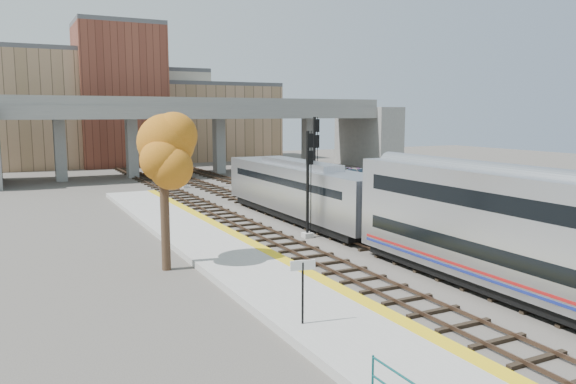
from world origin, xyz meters
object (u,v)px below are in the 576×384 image
tree (163,154)px  signal_mast_far (185,158)px  signal_mast_near (308,187)px  car_a (323,185)px  locomotive (299,189)px  car_c (359,174)px  signal_mast_mid (315,166)px  car_b (342,180)px

tree → signal_mast_far: bearing=71.7°
signal_mast_near → car_a: 21.17m
locomotive → car_c: (17.72, 18.75, -1.57)m
tree → car_c: bearing=42.5°
locomotive → signal_mast_mid: 2.80m
signal_mast_mid → signal_mast_far: size_ratio=1.14×
signal_mast_mid → car_b: 18.07m
signal_mast_far → car_a: signal_mast_far is taller
car_a → car_b: car_a is taller
signal_mast_mid → signal_mast_far: signal_mast_mid is taller
signal_mast_far → car_c: 20.10m
locomotive → car_c: 25.85m
signal_mast_mid → signal_mast_far: (-4.10, 19.73, -0.64)m
signal_mast_mid → car_b: size_ratio=2.23×
tree → car_b: tree is taller
signal_mast_far → car_a: size_ratio=1.90×
car_b → signal_mast_near: bearing=-149.7°
signal_mast_near → car_a: signal_mast_near is taller
signal_mast_far → car_a: 14.42m
signal_mast_near → tree: bearing=-161.8°
signal_mast_near → car_c: (19.82, 23.88, -2.47)m
signal_mast_mid → car_a: (7.29, 11.23, -3.11)m
signal_mast_mid → tree: size_ratio=0.96×
car_c → signal_mast_mid: bearing=-143.4°
signal_mast_mid → signal_mast_far: bearing=101.7°
signal_mast_near → car_c: bearing=50.3°
signal_mast_near → signal_mast_far: size_ratio=1.02×
signal_mast_far → car_a: (11.39, -8.50, -2.47)m
signal_mast_mid → tree: tree is taller
car_c → signal_mast_far: bearing=162.1°
signal_mast_far → tree: tree is taller
locomotive → car_c: size_ratio=4.15×
signal_mast_near → car_b: size_ratio=1.99×
locomotive → car_a: size_ratio=5.61×
car_b → car_c: bearing=15.1°
locomotive → car_b: size_ratio=5.75×
tree → car_b: 34.65m
tree → car_b: size_ratio=2.32×
signal_mast_near → tree: (-9.71, -3.19, 2.53)m
tree → locomotive: bearing=35.2°
car_c → car_b: bearing=-153.4°
locomotive → signal_mast_far: signal_mast_far is taller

